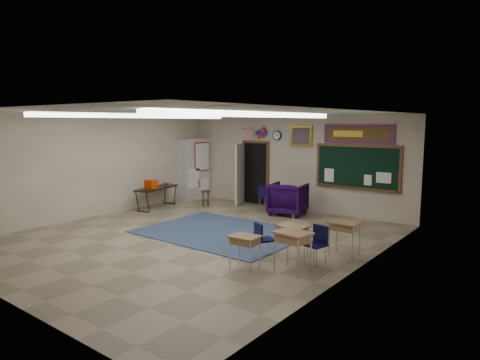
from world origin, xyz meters
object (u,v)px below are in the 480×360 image
Objects in this scene: wooden_stool at (206,198)px; wingback_armchair at (288,199)px; student_desk_front_left at (293,240)px; folding_table at (157,197)px; student_desk_front_right at (345,237)px.

wingback_armchair is at bearing 12.21° from wooden_stool.
student_desk_front_left is 5.92m from wooden_stool.
folding_table is at bearing 165.16° from student_desk_front_left.
wingback_armchair is at bearing 137.23° from student_desk_front_right.
wooden_stool is (-5.12, 2.97, -0.11)m from student_desk_front_left.
wingback_armchair reaches higher than folding_table.
wingback_armchair reaches higher than student_desk_front_left.
student_desk_front_left is 6.47m from folding_table.
student_desk_front_right reaches higher than wooden_stool.
folding_table reaches higher than wooden_stool.
wingback_armchair is 1.51× the size of student_desk_front_left.
folding_table reaches higher than student_desk_front_right.
wooden_stool is at bearing 159.10° from student_desk_front_right.
student_desk_front_right is at bearing 47.72° from student_desk_front_left.
wingback_armchair is at bearing 12.71° from folding_table.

